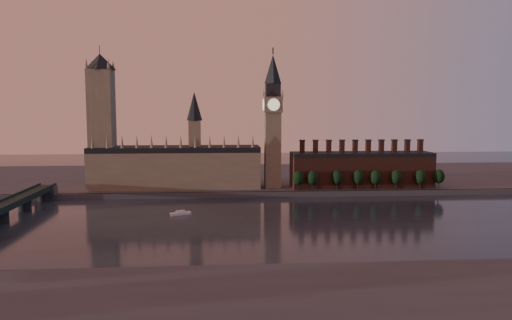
% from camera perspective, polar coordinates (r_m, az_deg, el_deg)
% --- Properties ---
extents(ground, '(900.00, 900.00, 0.00)m').
position_cam_1_polar(ground, '(281.00, 2.20, -7.53)').
color(ground, black).
rests_on(ground, ground).
extents(north_bank, '(900.00, 182.00, 4.00)m').
position_cam_1_polar(north_bank, '(455.09, -0.24, -2.05)').
color(north_bank, '#45454A').
rests_on(north_bank, ground).
extents(palace_of_westminster, '(130.00, 30.30, 74.00)m').
position_cam_1_polar(palace_of_westminster, '(390.50, -9.09, -0.56)').
color(palace_of_westminster, gray).
rests_on(palace_of_westminster, north_bank).
extents(victoria_tower, '(24.00, 24.00, 108.00)m').
position_cam_1_polar(victoria_tower, '(396.96, -17.23, 4.77)').
color(victoria_tower, gray).
rests_on(victoria_tower, north_bank).
extents(big_ben, '(15.00, 15.00, 107.00)m').
position_cam_1_polar(big_ben, '(383.75, 1.93, 4.66)').
color(big_ben, gray).
rests_on(big_ben, north_bank).
extents(chimney_block, '(110.00, 25.00, 37.00)m').
position_cam_1_polar(chimney_block, '(399.97, 11.93, -1.01)').
color(chimney_block, '#562B21').
rests_on(chimney_block, north_bank).
extents(embankment_tree_0, '(8.60, 8.60, 14.88)m').
position_cam_1_polar(embankment_tree_0, '(374.43, 4.87, -2.05)').
color(embankment_tree_0, black).
rests_on(embankment_tree_0, north_bank).
extents(embankment_tree_1, '(8.60, 8.60, 14.88)m').
position_cam_1_polar(embankment_tree_1, '(375.37, 6.48, -2.04)').
color(embankment_tree_1, black).
rests_on(embankment_tree_1, north_bank).
extents(embankment_tree_2, '(8.60, 8.60, 14.88)m').
position_cam_1_polar(embankment_tree_2, '(380.46, 9.27, -1.98)').
color(embankment_tree_2, black).
rests_on(embankment_tree_2, north_bank).
extents(embankment_tree_3, '(8.60, 8.60, 14.88)m').
position_cam_1_polar(embankment_tree_3, '(384.59, 11.60, -1.94)').
color(embankment_tree_3, black).
rests_on(embankment_tree_3, north_bank).
extents(embankment_tree_4, '(8.60, 8.60, 14.88)m').
position_cam_1_polar(embankment_tree_4, '(387.09, 13.51, -1.93)').
color(embankment_tree_4, black).
rests_on(embankment_tree_4, north_bank).
extents(embankment_tree_5, '(8.60, 8.60, 14.88)m').
position_cam_1_polar(embankment_tree_5, '(391.99, 15.71, -1.89)').
color(embankment_tree_5, black).
rests_on(embankment_tree_5, north_bank).
extents(embankment_tree_6, '(8.60, 8.60, 14.88)m').
position_cam_1_polar(embankment_tree_6, '(398.84, 18.28, -1.84)').
color(embankment_tree_6, black).
rests_on(embankment_tree_6, north_bank).
extents(embankment_tree_7, '(8.60, 8.60, 14.88)m').
position_cam_1_polar(embankment_tree_7, '(405.81, 20.17, -1.77)').
color(embankment_tree_7, black).
rests_on(embankment_tree_7, north_bank).
extents(river_boat, '(13.35, 8.33, 2.58)m').
position_cam_1_polar(river_boat, '(312.51, -8.63, -6.03)').
color(river_boat, silver).
rests_on(river_boat, ground).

